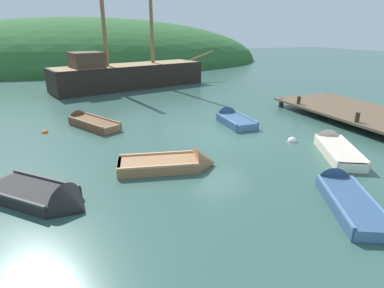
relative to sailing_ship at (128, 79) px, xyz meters
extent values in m
plane|color=#33564C|center=(1.30, -14.02, -0.71)|extent=(120.00, 120.00, 0.00)
cube|color=brown|center=(9.35, -14.02, -0.29)|extent=(4.44, 8.03, 0.12)
cylinder|color=#3A2D21|center=(7.48, -10.35, -0.77)|extent=(0.28, 0.28, 1.08)
cylinder|color=#3A2D21|center=(11.22, -10.35, -0.77)|extent=(0.28, 0.28, 1.08)
cylinder|color=#3A2D21|center=(7.38, -16.03, 0.00)|extent=(0.20, 0.20, 0.45)
cylinder|color=#3A2D21|center=(7.38, -12.01, 0.00)|extent=(0.20, 0.20, 0.45)
ellipsoid|color=#2D602D|center=(-1.66, 20.91, -0.71)|extent=(51.24, 27.77, 12.22)
cube|color=black|center=(0.15, 0.04, -0.19)|extent=(12.78, 6.19, 2.65)
cube|color=#997A51|center=(0.15, 0.04, 1.09)|extent=(12.23, 5.82, 0.10)
cylinder|color=olive|center=(7.30, 1.85, 1.44)|extent=(2.91, 0.92, 0.97)
cylinder|color=olive|center=(2.30, 0.58, 5.25)|extent=(0.28, 0.28, 8.24)
cylinder|color=olive|center=(-1.65, -0.42, 4.84)|extent=(0.30, 0.30, 7.41)
cube|color=#4C3828|center=(-3.20, -0.81, 1.69)|extent=(2.69, 2.75, 1.10)
cube|color=beige|center=(4.27, -18.05, -0.60)|extent=(2.33, 3.10, 0.47)
cone|color=beige|center=(5.14, -16.43, -0.60)|extent=(1.23, 1.11, 1.01)
cube|color=white|center=(3.60, -19.31, -0.53)|extent=(0.90, 0.56, 0.33)
cube|color=white|center=(4.52, -17.60, -0.42)|extent=(0.94, 0.62, 0.05)
cube|color=white|center=(4.03, -18.51, -0.42)|extent=(0.94, 0.62, 0.05)
cube|color=white|center=(4.70, -18.28, -0.33)|extent=(1.44, 2.59, 0.07)
cube|color=white|center=(3.84, -17.82, -0.33)|extent=(1.44, 2.59, 0.07)
cube|color=#9E7047|center=(-2.34, -16.55, -0.62)|extent=(2.89, 1.81, 0.43)
cone|color=#9E7047|center=(-0.71, -16.93, -0.62)|extent=(0.92, 1.30, 1.18)
cube|color=tan|center=(-3.60, -16.26, -0.55)|extent=(0.37, 1.11, 0.30)
cube|color=tan|center=(-1.89, -16.66, -0.46)|extent=(0.43, 1.15, 0.05)
cube|color=tan|center=(-2.80, -16.45, -0.46)|extent=(0.43, 1.15, 0.05)
cube|color=tan|center=(-2.47, -17.12, -0.37)|extent=(2.58, 0.67, 0.07)
cube|color=tan|center=(-2.21, -15.99, -0.37)|extent=(2.58, 0.67, 0.07)
cube|color=black|center=(-6.29, -17.08, -0.61)|extent=(2.79, 2.82, 0.43)
cone|color=black|center=(-5.12, -18.29, -0.61)|extent=(1.35, 1.33, 1.22)
cube|color=#3B3B3B|center=(-5.96, -17.42, -0.46)|extent=(0.98, 0.95, 0.05)
cube|color=#3B3B3B|center=(-6.61, -16.75, -0.46)|extent=(0.98, 0.95, 0.05)
cube|color=#3B3B3B|center=(-6.72, -17.50, -0.37)|extent=(1.88, 1.94, 0.07)
cube|color=#3B3B3B|center=(-5.85, -16.66, -0.37)|extent=(1.88, 1.94, 0.07)
cube|color=#335175|center=(1.66, -21.01, -0.62)|extent=(2.19, 2.96, 0.43)
cone|color=#335175|center=(2.45, -19.46, -0.62)|extent=(1.20, 1.07, 1.00)
cube|color=#4F75A1|center=(1.06, -22.21, -0.55)|extent=(0.90, 0.53, 0.30)
cube|color=#4F75A1|center=(1.88, -20.57, -0.47)|extent=(0.94, 0.60, 0.05)
cube|color=#4F75A1|center=(1.44, -21.45, -0.47)|extent=(0.94, 0.60, 0.05)
cube|color=#4F75A1|center=(2.10, -21.23, -0.38)|extent=(1.30, 2.48, 0.07)
cube|color=#4F75A1|center=(1.23, -20.79, -0.38)|extent=(1.30, 2.48, 0.07)
cube|color=brown|center=(-3.85, -10.66, -0.60)|extent=(2.31, 3.13, 0.47)
cone|color=brown|center=(-4.71, -9.02, -0.60)|extent=(1.23, 1.11, 1.00)
cube|color=#8E6242|center=(-3.18, -11.94, -0.53)|extent=(0.90, 0.55, 0.33)
cube|color=#8E6242|center=(-4.09, -10.20, -0.43)|extent=(0.95, 0.61, 0.05)
cube|color=#8E6242|center=(-3.61, -11.13, -0.43)|extent=(0.95, 0.61, 0.05)
cube|color=#8E6242|center=(-3.42, -10.44, -0.34)|extent=(1.42, 2.63, 0.07)
cube|color=#8E6242|center=(-4.28, -10.89, -0.34)|extent=(1.42, 2.63, 0.07)
cube|color=#335175|center=(2.80, -12.94, -0.60)|extent=(1.32, 2.39, 0.47)
cone|color=#335175|center=(2.87, -11.47, -0.60)|extent=(1.17, 0.66, 1.14)
cube|color=#4F75A1|center=(2.74, -14.05, -0.53)|extent=(1.09, 0.18, 0.33)
cube|color=#4F75A1|center=(2.82, -12.53, -0.43)|extent=(1.11, 0.24, 0.05)
cube|color=#4F75A1|center=(2.77, -13.34, -0.43)|extent=(1.11, 0.24, 0.05)
cube|color=#4F75A1|center=(3.35, -12.97, -0.34)|extent=(0.20, 2.28, 0.07)
cube|color=#4F75A1|center=(2.24, -12.91, -0.34)|extent=(0.20, 2.28, 0.07)
sphere|color=orange|center=(-6.08, -10.71, -0.71)|extent=(0.29, 0.29, 0.29)
sphere|color=white|center=(3.79, -15.99, -0.71)|extent=(0.38, 0.38, 0.38)
camera|label=1|loc=(-4.96, -26.11, 3.80)|focal=29.34mm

